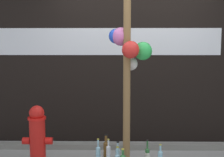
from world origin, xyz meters
name	(u,v)px	position (x,y,z in m)	size (l,w,h in m)	color
building_wall	(134,41)	(0.00, 1.43, 1.62)	(10.00, 0.21, 3.24)	black
curb_strip	(135,146)	(0.00, 0.97, 0.04)	(8.00, 0.12, 0.08)	slate
memorial_post	(128,41)	(-0.13, 0.31, 1.63)	(0.54, 0.42, 2.67)	olive
fire_hydrant	(37,136)	(-1.29, 0.29, 0.41)	(0.38, 0.23, 0.81)	red
bottle_1	(106,150)	(-0.42, 0.52, 0.15)	(0.07, 0.07, 0.36)	brown
bottle_2	(147,154)	(0.14, 0.46, 0.11)	(0.06, 0.06, 0.31)	#337038
bottle_3	(118,155)	(-0.26, 0.37, 0.13)	(0.06, 0.06, 0.32)	#B2DBEA
bottle_6	(98,154)	(-0.52, 0.38, 0.14)	(0.06, 0.06, 0.35)	#93CCE0
bottle_7	(108,156)	(-0.38, 0.26, 0.16)	(0.06, 0.06, 0.38)	silver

